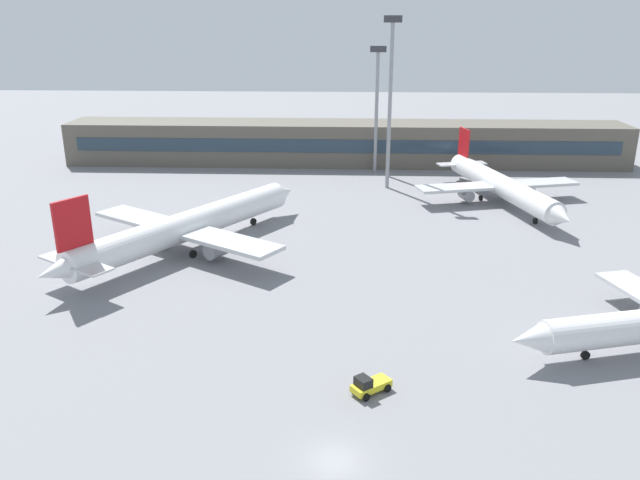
# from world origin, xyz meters

# --- Properties ---
(ground_plane) EXTENTS (400.00, 400.00, 0.00)m
(ground_plane) POSITION_xyz_m (0.00, 40.00, 0.00)
(ground_plane) COLOR gray
(terminal_building) EXTENTS (121.02, 12.13, 9.00)m
(terminal_building) POSITION_xyz_m (0.00, 99.82, 4.50)
(terminal_building) COLOR #5B564C
(terminal_building) RESTS_ON ground_plane
(airplane_mid) EXTENTS (29.63, 40.51, 11.39)m
(airplane_mid) POSITION_xyz_m (-21.05, 44.06, 3.47)
(airplane_mid) COLOR white
(airplane_mid) RESTS_ON ground_plane
(airplane_far) EXTENTS (29.32, 41.33, 10.37)m
(airplane_far) POSITION_xyz_m (27.31, 69.08, 3.16)
(airplane_far) COLOR silver
(airplane_far) RESTS_ON ground_plane
(baggage_tug_yellow) EXTENTS (3.76, 3.39, 1.75)m
(baggage_tug_yellow) POSITION_xyz_m (2.79, 9.00, 0.80)
(baggage_tug_yellow) COLOR yellow
(baggage_tug_yellow) RESTS_ON ground_plane
(floodlight_tower_west) EXTENTS (3.20, 0.80, 30.99)m
(floodlight_tower_west) POSITION_xyz_m (8.23, 78.96, 17.59)
(floodlight_tower_west) COLOR gray
(floodlight_tower_west) RESTS_ON ground_plane
(floodlight_tower_east) EXTENTS (3.20, 0.80, 25.34)m
(floodlight_tower_east) POSITION_xyz_m (6.39, 91.96, 14.68)
(floodlight_tower_east) COLOR gray
(floodlight_tower_east) RESTS_ON ground_plane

